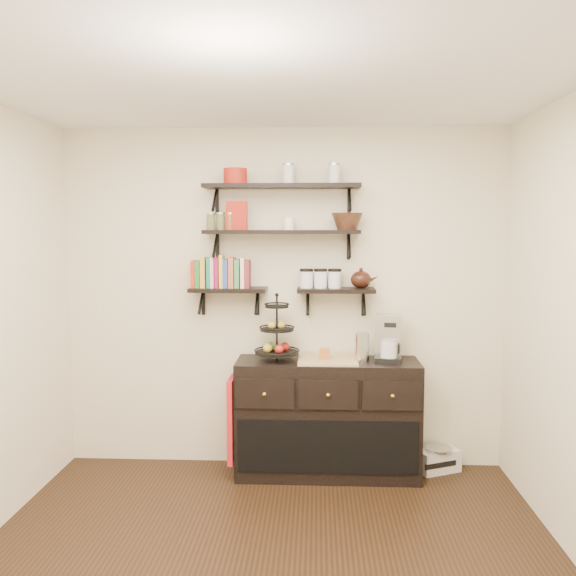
{
  "coord_description": "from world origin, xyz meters",
  "views": [
    {
      "loc": [
        0.27,
        -3.09,
        1.91
      ],
      "look_at": [
        0.07,
        1.15,
        1.5
      ],
      "focal_mm": 38.0,
      "sensor_mm": 36.0,
      "label": 1
    }
  ],
  "objects": [
    {
      "name": "glass_canisters",
      "position": [
        0.3,
        1.63,
        1.51
      ],
      "size": [
        0.32,
        0.1,
        0.13
      ],
      "color": "silver",
      "rests_on": "shelf_low_right"
    },
    {
      "name": "red_pot",
      "position": [
        -0.36,
        1.61,
        2.31
      ],
      "size": [
        0.18,
        0.18,
        0.12
      ],
      "primitive_type": "cylinder",
      "color": "#A41E12",
      "rests_on": "shelf_top"
    },
    {
      "name": "shelf_low_right",
      "position": [
        0.42,
        1.63,
        1.43
      ],
      "size": [
        0.6,
        0.25,
        0.23
      ],
      "color": "black",
      "rests_on": "back_wall"
    },
    {
      "name": "cookbooks",
      "position": [
        -0.47,
        1.63,
        1.57
      ],
      "size": [
        0.43,
        0.15,
        0.26
      ],
      "color": "red",
      "rests_on": "shelf_low_left"
    },
    {
      "name": "apron",
      "position": [
        -0.37,
        1.41,
        0.46
      ],
      "size": [
        0.04,
        0.28,
        0.64
      ],
      "primitive_type": "cube",
      "color": "#B41B13",
      "rests_on": "sideboard"
    },
    {
      "name": "ramekins",
      "position": [
        0.05,
        1.61,
        1.95
      ],
      "size": [
        0.09,
        0.09,
        0.1
      ],
      "primitive_type": "cylinder",
      "color": "white",
      "rests_on": "shelf_mid"
    },
    {
      "name": "fruit_stand",
      "position": [
        -0.03,
        1.52,
        1.07
      ],
      "size": [
        0.34,
        0.34,
        0.5
      ],
      "rotation": [
        0.0,
        0.0,
        0.3
      ],
      "color": "black",
      "rests_on": "sideboard"
    },
    {
      "name": "radio",
      "position": [
        1.24,
        1.61,
        0.1
      ],
      "size": [
        0.36,
        0.29,
        0.19
      ],
      "rotation": [
        0.0,
        0.0,
        0.42
      ],
      "color": "silver",
      "rests_on": "floor"
    },
    {
      "name": "recipe_box",
      "position": [
        -0.35,
        1.61,
        2.01
      ],
      "size": [
        0.16,
        0.06,
        0.22
      ],
      "primitive_type": "cube",
      "rotation": [
        0.0,
        0.0,
        0.01
      ],
      "color": "#A41E12",
      "rests_on": "shelf_mid"
    },
    {
      "name": "shelf_top",
      "position": [
        0.0,
        1.62,
        2.23
      ],
      "size": [
        1.2,
        0.27,
        0.23
      ],
      "color": "black",
      "rests_on": "back_wall"
    },
    {
      "name": "ceiling",
      "position": [
        0.0,
        0.0,
        2.7
      ],
      "size": [
        3.5,
        3.5,
        0.02
      ],
      "primitive_type": "cube",
      "color": "white",
      "rests_on": "back_wall"
    },
    {
      "name": "back_wall",
      "position": [
        0.0,
        1.75,
        1.35
      ],
      "size": [
        3.5,
        0.02,
        2.7
      ],
      "primitive_type": "cube",
      "color": "silver",
      "rests_on": "ground"
    },
    {
      "name": "coffee_maker",
      "position": [
        0.82,
        1.54,
        1.07
      ],
      "size": [
        0.22,
        0.22,
        0.36
      ],
      "rotation": [
        0.0,
        0.0,
        -0.17
      ],
      "color": "black",
      "rests_on": "sideboard"
    },
    {
      "name": "sideboard",
      "position": [
        0.36,
        1.51,
        0.45
      ],
      "size": [
        1.4,
        0.5,
        0.92
      ],
      "color": "black",
      "rests_on": "floor"
    },
    {
      "name": "thermal_carafe",
      "position": [
        0.62,
        1.49,
        1.01
      ],
      "size": [
        0.11,
        0.11,
        0.22
      ],
      "primitive_type": "cylinder",
      "color": "silver",
      "rests_on": "sideboard"
    },
    {
      "name": "walnut_bowl",
      "position": [
        0.5,
        1.61,
        1.96
      ],
      "size": [
        0.24,
        0.24,
        0.13
      ],
      "primitive_type": null,
      "color": "black",
      "rests_on": "shelf_mid"
    },
    {
      "name": "shelf_mid",
      "position": [
        0.0,
        1.62,
        1.88
      ],
      "size": [
        1.2,
        0.27,
        0.23
      ],
      "color": "black",
      "rests_on": "back_wall"
    },
    {
      "name": "teapot",
      "position": [
        0.61,
        1.63,
        1.53
      ],
      "size": [
        0.24,
        0.2,
        0.16
      ],
      "primitive_type": null,
      "rotation": [
        0.0,
        0.0,
        0.18
      ],
      "color": "black",
      "rests_on": "shelf_low_right"
    },
    {
      "name": "candle",
      "position": [
        0.33,
        1.51,
        0.96
      ],
      "size": [
        0.08,
        0.08,
        0.08
      ],
      "primitive_type": "cube",
      "color": "#A85A26",
      "rests_on": "sideboard"
    },
    {
      "name": "shelf_low_left",
      "position": [
        -0.42,
        1.63,
        1.43
      ],
      "size": [
        0.6,
        0.25,
        0.23
      ],
      "color": "black",
      "rests_on": "back_wall"
    }
  ]
}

